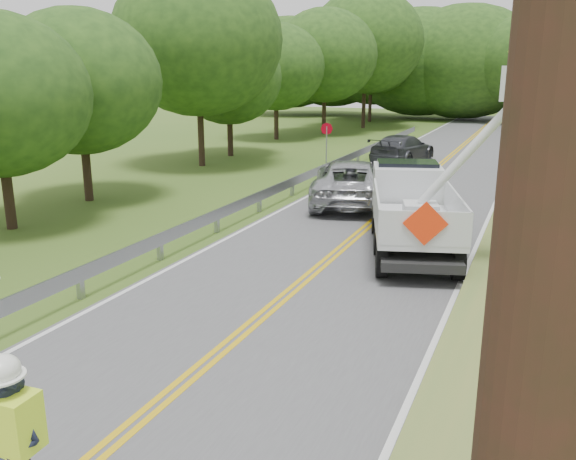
% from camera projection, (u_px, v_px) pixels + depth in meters
% --- Properties ---
extents(ground, '(140.00, 140.00, 0.00)m').
position_uv_depth(ground, '(113.00, 443.00, 8.10)').
color(ground, '#3B5D1E').
rests_on(ground, ground).
extents(road, '(7.20, 96.00, 0.03)m').
position_uv_depth(road, '(380.00, 216.00, 20.52)').
color(road, '#515053').
rests_on(road, ground).
extents(guardrail, '(0.18, 48.00, 0.77)m').
position_uv_depth(guardrail, '(283.00, 187.00, 22.71)').
color(guardrail, '#919398').
rests_on(guardrail, ground).
extents(utility_poles, '(1.60, 43.30, 10.00)m').
position_uv_depth(utility_poles, '(556.00, 57.00, 19.93)').
color(utility_poles, black).
rests_on(utility_poles, ground).
extents(treeline_left, '(11.44, 55.83, 11.21)m').
position_uv_depth(treeline_left, '(297.00, 54.00, 39.62)').
color(treeline_left, '#332319').
rests_on(treeline_left, ground).
extents(treeline_horizon, '(57.66, 14.67, 12.30)m').
position_uv_depth(treeline_horizon, '(513.00, 62.00, 55.81)').
color(treeline_horizon, '#203F16').
rests_on(treeline_horizon, ground).
extents(flagger, '(1.21, 0.52, 3.31)m').
position_uv_depth(flagger, '(10.00, 446.00, 6.08)').
color(flagger, '#191E33').
rests_on(flagger, road).
extents(bucket_truck, '(4.71, 6.44, 6.13)m').
position_uv_depth(bucket_truck, '(418.00, 196.00, 16.81)').
color(bucket_truck, black).
rests_on(bucket_truck, road).
extents(suv_silver, '(4.20, 6.37, 1.63)m').
position_uv_depth(suv_silver, '(351.00, 182.00, 22.23)').
color(suv_silver, '#ADAFB5').
rests_on(suv_silver, road).
extents(suv_darkgrey, '(2.92, 5.37, 1.48)m').
position_uv_depth(suv_darkgrey, '(402.00, 149.00, 32.00)').
color(suv_darkgrey, '#3A3C42').
rests_on(suv_darkgrey, road).
extents(stop_sign_permanent, '(0.51, 0.21, 2.54)m').
position_uv_depth(stop_sign_permanent, '(326.00, 142.00, 27.20)').
color(stop_sign_permanent, '#919398').
rests_on(stop_sign_permanent, ground).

